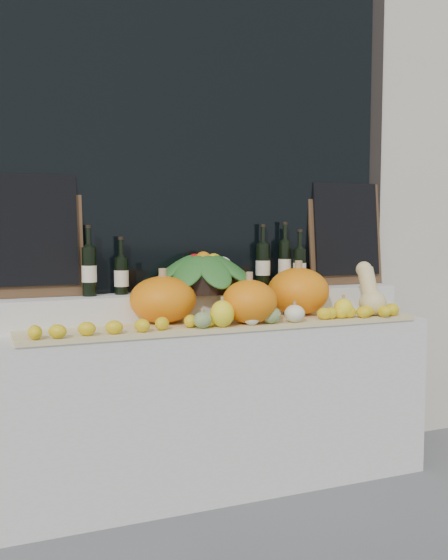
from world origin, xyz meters
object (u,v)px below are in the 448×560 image
at_px(pumpkin_right, 298,291).
at_px(wine_bottle_tall, 263,265).
at_px(produce_bowl, 203,272).
at_px(butternut_squash, 370,293).
at_px(pumpkin_left, 163,300).

height_order(pumpkin_right, wine_bottle_tall, wine_bottle_tall).
xyz_separation_m(produce_bowl, wine_bottle_tall, (0.39, 0.06, 0.02)).
relative_size(butternut_squash, produce_bowl, 0.47).
xyz_separation_m(pumpkin_right, produce_bowl, (-0.51, 0.15, 0.11)).
xyz_separation_m(butternut_squash, wine_bottle_tall, (-0.50, 0.35, 0.15)).
bearing_deg(pumpkin_right, wine_bottle_tall, 120.68).
xyz_separation_m(pumpkin_left, produce_bowl, (0.27, 0.15, 0.12)).
bearing_deg(butternut_squash, pumpkin_right, 158.73).
bearing_deg(pumpkin_right, butternut_squash, -21.27).
bearing_deg(wine_bottle_tall, produce_bowl, -171.71).
bearing_deg(pumpkin_right, produce_bowl, 163.76).
xyz_separation_m(pumpkin_left, butternut_squash, (1.16, -0.14, 0.00)).
bearing_deg(wine_bottle_tall, pumpkin_left, -162.76).
xyz_separation_m(pumpkin_left, wine_bottle_tall, (0.66, 0.21, 0.15)).
relative_size(pumpkin_left, wine_bottle_tall, 0.92).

